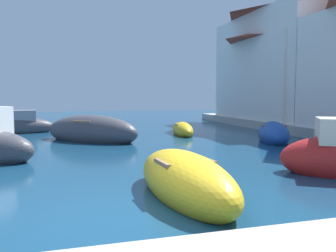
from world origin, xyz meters
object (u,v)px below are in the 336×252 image
object	(u,v)px
moored_boat_6	(273,134)
quayside_tree	(318,79)
waterfront_building_annex	(283,72)
moored_boat_4	(183,130)
moored_boat_2	(185,181)
waterfront_building_far	(284,60)
moored_boat_7	(91,132)
moored_boat_0	(17,126)

from	to	relation	value
moored_boat_6	quayside_tree	distance (m)	5.02
waterfront_building_annex	moored_boat_4	bearing A→B (deg)	-157.75
moored_boat_2	waterfront_building_far	world-z (taller)	waterfront_building_far
moored_boat_7	waterfront_building_far	distance (m)	14.26
moored_boat_2	moored_boat_7	distance (m)	9.53
moored_boat_7	waterfront_building_far	bearing A→B (deg)	62.51
moored_boat_2	waterfront_building_annex	size ratio (longest dim) A/B	0.44
waterfront_building_far	waterfront_building_annex	bearing A→B (deg)	90.00
moored_boat_4	moored_boat_0	bearing A→B (deg)	78.17
moored_boat_7	moored_boat_6	bearing A→B (deg)	26.10
moored_boat_0	moored_boat_4	distance (m)	8.98
moored_boat_4	waterfront_building_far	distance (m)	9.72
moored_boat_0	moored_boat_2	bearing A→B (deg)	100.73
moored_boat_0	moored_boat_7	bearing A→B (deg)	120.92
waterfront_building_far	moored_boat_4	bearing A→B (deg)	-158.25
moored_boat_2	moored_boat_6	world-z (taller)	moored_boat_2
moored_boat_2	waterfront_building_annex	distance (m)	18.58
moored_boat_7	moored_boat_2	bearing A→B (deg)	-39.45
moored_boat_6	quayside_tree	size ratio (longest dim) A/B	0.98
waterfront_building_far	moored_boat_7	bearing A→B (deg)	-160.64
moored_boat_0	moored_boat_4	world-z (taller)	moored_boat_0
moored_boat_2	waterfront_building_annex	world-z (taller)	waterfront_building_annex
moored_boat_2	moored_boat_7	size ratio (longest dim) A/B	0.85
moored_boat_0	moored_boat_7	world-z (taller)	moored_boat_0
moored_boat_0	moored_boat_4	size ratio (longest dim) A/B	1.24
moored_boat_4	moored_boat_7	world-z (taller)	moored_boat_7
moored_boat_2	quayside_tree	distance (m)	14.00
moored_boat_2	moored_boat_7	bearing A→B (deg)	3.31
moored_boat_7	waterfront_building_annex	xyz separation A→B (m)	(12.92, 4.62, 3.19)
moored_boat_6	waterfront_building_annex	bearing A→B (deg)	-12.24
moored_boat_0	moored_boat_6	world-z (taller)	moored_boat_0
moored_boat_7	waterfront_building_far	world-z (taller)	waterfront_building_far
moored_boat_0	moored_boat_2	world-z (taller)	moored_boat_0
moored_boat_7	waterfront_building_annex	bearing A→B (deg)	62.84
moored_boat_6	waterfront_building_annex	world-z (taller)	waterfront_building_annex
moored_boat_6	moored_boat_0	bearing A→B (deg)	83.06
moored_boat_2	moored_boat_7	world-z (taller)	moored_boat_7
moored_boat_0	waterfront_building_annex	size ratio (longest dim) A/B	0.44
moored_boat_6	quayside_tree	xyz separation A→B (m)	(3.82, 1.96, 2.60)
moored_boat_6	waterfront_building_far	xyz separation A→B (m)	(5.11, 6.94, 4.10)
moored_boat_7	quayside_tree	distance (m)	11.91
moored_boat_7	waterfront_building_annex	size ratio (longest dim) A/B	0.51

